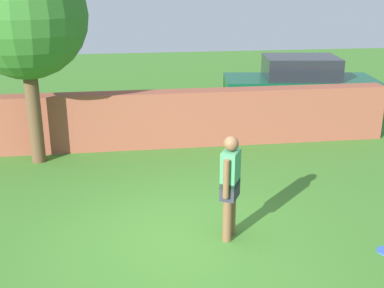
# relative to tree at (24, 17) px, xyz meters

# --- Properties ---
(ground_plane) EXTENTS (40.00, 40.00, 0.00)m
(ground_plane) POSITION_rel_tree_xyz_m (2.69, -3.81, -3.05)
(ground_plane) COLOR #3D7528
(brick_wall) EXTENTS (13.91, 0.50, 1.31)m
(brick_wall) POSITION_rel_tree_xyz_m (1.19, 0.66, -2.39)
(brick_wall) COLOR brown
(brick_wall) RESTS_ON ground
(tree) EXTENTS (2.52, 2.52, 4.33)m
(tree) POSITION_rel_tree_xyz_m (0.00, 0.00, 0.00)
(tree) COLOR brown
(tree) RESTS_ON ground
(person) EXTENTS (0.36, 0.49, 1.62)m
(person) POSITION_rel_tree_xyz_m (3.37, -3.79, -2.15)
(person) COLOR brown
(person) RESTS_ON ground
(car) EXTENTS (4.40, 2.37, 1.72)m
(car) POSITION_rel_tree_xyz_m (6.83, 2.72, -2.19)
(car) COLOR #0C4C2D
(car) RESTS_ON ground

